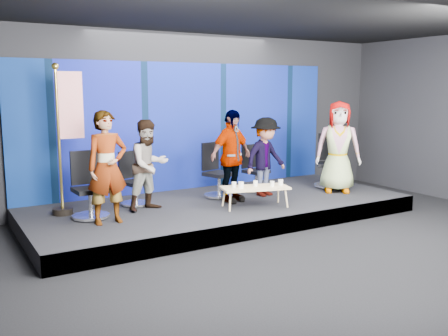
{
  "coord_description": "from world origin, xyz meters",
  "views": [
    {
      "loc": [
        -4.57,
        -5.34,
        2.38
      ],
      "look_at": [
        0.01,
        2.4,
        0.94
      ],
      "focal_mm": 40.0,
      "sensor_mm": 36.0,
      "label": 1
    }
  ],
  "objects_px": {
    "panelist_b": "(149,165)",
    "mug_a": "(234,185)",
    "flag_stand": "(67,135)",
    "chair_a": "(89,196)",
    "chair_b": "(134,188)",
    "panelist_e": "(338,147)",
    "panelist_a": "(107,168)",
    "chair_d": "(254,176)",
    "mug_b": "(241,185)",
    "mug_d": "(272,184)",
    "chair_e": "(329,170)",
    "mug_c": "(255,183)",
    "panelist_c": "(231,156)",
    "panelist_d": "(265,157)",
    "chair_c": "(217,179)",
    "coffee_table": "(255,188)",
    "mug_e": "(281,182)"
  },
  "relations": [
    {
      "from": "chair_e",
      "to": "flag_stand",
      "type": "bearing_deg",
      "value": -147.89
    },
    {
      "from": "panelist_e",
      "to": "mug_d",
      "type": "bearing_deg",
      "value": -132.04
    },
    {
      "from": "mug_b",
      "to": "mug_c",
      "type": "xyz_separation_m",
      "value": [
        0.32,
        0.03,
        -0.01
      ]
    },
    {
      "from": "chair_a",
      "to": "panelist_d",
      "type": "bearing_deg",
      "value": -3.33
    },
    {
      "from": "flag_stand",
      "to": "panelist_c",
      "type": "bearing_deg",
      "value": -10.01
    },
    {
      "from": "panelist_b",
      "to": "mug_a",
      "type": "relative_size",
      "value": 16.23
    },
    {
      "from": "chair_b",
      "to": "chair_c",
      "type": "height_order",
      "value": "chair_c"
    },
    {
      "from": "panelist_d",
      "to": "chair_e",
      "type": "height_order",
      "value": "panelist_d"
    },
    {
      "from": "panelist_b",
      "to": "mug_d",
      "type": "xyz_separation_m",
      "value": [
        1.98,
        -0.86,
        -0.37
      ]
    },
    {
      "from": "panelist_c",
      "to": "chair_e",
      "type": "xyz_separation_m",
      "value": [
        2.54,
        0.15,
        -0.48
      ]
    },
    {
      "from": "panelist_a",
      "to": "chair_c",
      "type": "relative_size",
      "value": 1.67
    },
    {
      "from": "panelist_b",
      "to": "panelist_e",
      "type": "relative_size",
      "value": 0.85
    },
    {
      "from": "panelist_d",
      "to": "mug_a",
      "type": "bearing_deg",
      "value": -163.22
    },
    {
      "from": "panelist_c",
      "to": "mug_d",
      "type": "relative_size",
      "value": 18.98
    },
    {
      "from": "chair_d",
      "to": "chair_e",
      "type": "xyz_separation_m",
      "value": [
        1.61,
        -0.46,
        0.06
      ]
    },
    {
      "from": "coffee_table",
      "to": "mug_e",
      "type": "height_order",
      "value": "mug_e"
    },
    {
      "from": "mug_b",
      "to": "flag_stand",
      "type": "distance_m",
      "value": 3.04
    },
    {
      "from": "panelist_a",
      "to": "panelist_b",
      "type": "distance_m",
      "value": 1.0
    },
    {
      "from": "mug_a",
      "to": "mug_c",
      "type": "bearing_deg",
      "value": -11.13
    },
    {
      "from": "flag_stand",
      "to": "chair_a",
      "type": "bearing_deg",
      "value": -62.0
    },
    {
      "from": "chair_e",
      "to": "mug_a",
      "type": "height_order",
      "value": "chair_e"
    },
    {
      "from": "chair_a",
      "to": "mug_d",
      "type": "height_order",
      "value": "chair_a"
    },
    {
      "from": "panelist_a",
      "to": "mug_c",
      "type": "distance_m",
      "value": 2.66
    },
    {
      "from": "panelist_a",
      "to": "chair_d",
      "type": "relative_size",
      "value": 1.86
    },
    {
      "from": "panelist_d",
      "to": "mug_a",
      "type": "xyz_separation_m",
      "value": [
        -1.06,
        -0.56,
        -0.35
      ]
    },
    {
      "from": "coffee_table",
      "to": "chair_a",
      "type": "bearing_deg",
      "value": 164.53
    },
    {
      "from": "chair_e",
      "to": "mug_c",
      "type": "relative_size",
      "value": 11.87
    },
    {
      "from": "chair_e",
      "to": "panelist_e",
      "type": "distance_m",
      "value": 0.74
    },
    {
      "from": "panelist_e",
      "to": "mug_e",
      "type": "relative_size",
      "value": 18.1
    },
    {
      "from": "chair_b",
      "to": "chair_c",
      "type": "relative_size",
      "value": 0.92
    },
    {
      "from": "chair_d",
      "to": "mug_c",
      "type": "height_order",
      "value": "chair_d"
    },
    {
      "from": "chair_e",
      "to": "mug_b",
      "type": "height_order",
      "value": "chair_e"
    },
    {
      "from": "panelist_b",
      "to": "mug_b",
      "type": "bearing_deg",
      "value": -40.16
    },
    {
      "from": "panelist_e",
      "to": "mug_a",
      "type": "bearing_deg",
      "value": -140.17
    },
    {
      "from": "chair_a",
      "to": "panelist_d",
      "type": "height_order",
      "value": "panelist_d"
    },
    {
      "from": "chair_c",
      "to": "flag_stand",
      "type": "bearing_deg",
      "value": 161.83
    },
    {
      "from": "chair_e",
      "to": "mug_e",
      "type": "relative_size",
      "value": 11.18
    },
    {
      "from": "chair_b",
      "to": "panelist_d",
      "type": "bearing_deg",
      "value": -25.58
    },
    {
      "from": "chair_b",
      "to": "mug_d",
      "type": "height_order",
      "value": "chair_b"
    },
    {
      "from": "mug_b",
      "to": "chair_c",
      "type": "bearing_deg",
      "value": 83.78
    },
    {
      "from": "chair_a",
      "to": "chair_b",
      "type": "relative_size",
      "value": 1.12
    },
    {
      "from": "chair_a",
      "to": "panelist_e",
      "type": "xyz_separation_m",
      "value": [
        4.93,
        -0.49,
        0.56
      ]
    },
    {
      "from": "panelist_e",
      "to": "panelist_a",
      "type": "bearing_deg",
      "value": -143.21
    },
    {
      "from": "chair_e",
      "to": "panelist_e",
      "type": "bearing_deg",
      "value": -76.71
    },
    {
      "from": "chair_a",
      "to": "panelist_a",
      "type": "distance_m",
      "value": 0.73
    },
    {
      "from": "panelist_c",
      "to": "mug_e",
      "type": "height_order",
      "value": "panelist_c"
    },
    {
      "from": "panelist_c",
      "to": "chair_d",
      "type": "xyz_separation_m",
      "value": [
        0.93,
        0.61,
        -0.54
      ]
    },
    {
      "from": "chair_b",
      "to": "panelist_e",
      "type": "xyz_separation_m",
      "value": [
        3.98,
        -0.99,
        0.6
      ]
    },
    {
      "from": "panelist_d",
      "to": "mug_b",
      "type": "height_order",
      "value": "panelist_d"
    },
    {
      "from": "panelist_c",
      "to": "panelist_d",
      "type": "height_order",
      "value": "panelist_c"
    }
  ]
}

